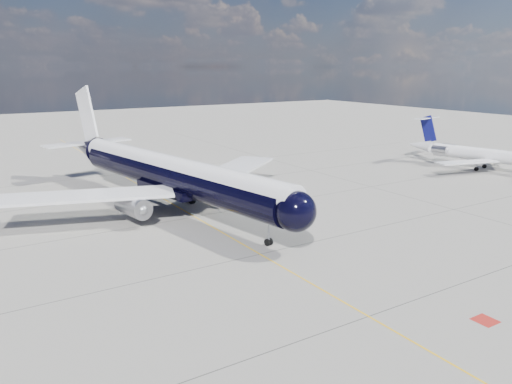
% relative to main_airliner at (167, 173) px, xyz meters
% --- Properties ---
extents(ground, '(320.00, 320.00, 0.00)m').
position_rel_main_airliner_xyz_m(ground, '(1.19, -0.58, -4.73)').
color(ground, gray).
rests_on(ground, ground).
extents(taxiway_centerline, '(0.16, 160.00, 0.01)m').
position_rel_main_airliner_xyz_m(taxiway_centerline, '(1.19, -5.58, -4.72)').
color(taxiway_centerline, '#E7AF0C').
rests_on(taxiway_centerline, ground).
extents(red_marking, '(1.60, 1.60, 0.01)m').
position_rel_main_airliner_xyz_m(red_marking, '(7.99, -40.58, -4.72)').
color(red_marking, maroon).
rests_on(red_marking, ground).
extents(main_airliner, '(42.71, 52.53, 15.24)m').
position_rel_main_airliner_xyz_m(main_airliner, '(0.00, 0.00, 0.00)').
color(main_airliner, black).
rests_on(main_airliner, ground).
extents(regional_jet, '(22.92, 26.72, 9.11)m').
position_rel_main_airliner_xyz_m(regional_jet, '(57.33, -5.63, -1.85)').
color(regional_jet, silver).
rests_on(regional_jet, ground).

